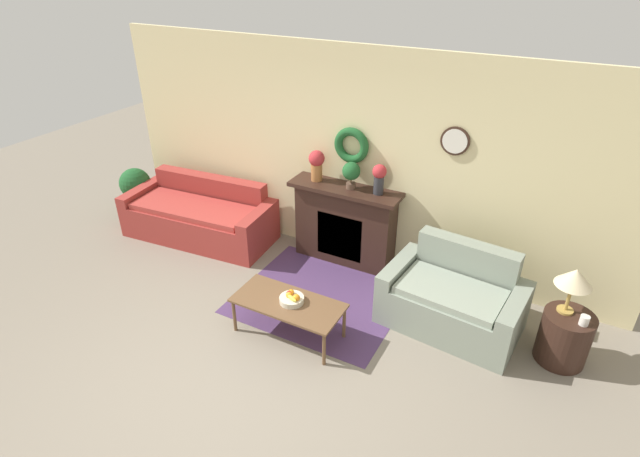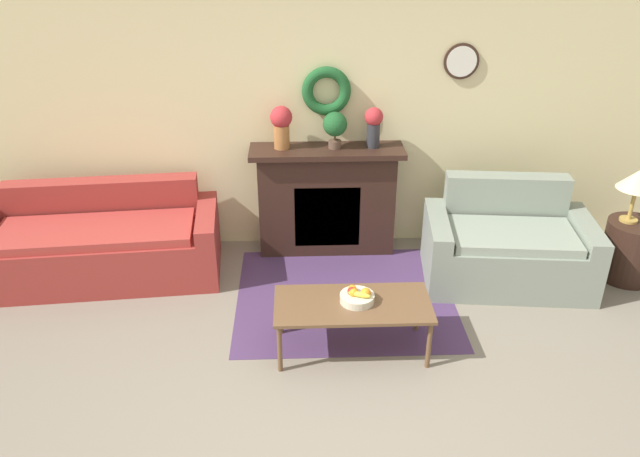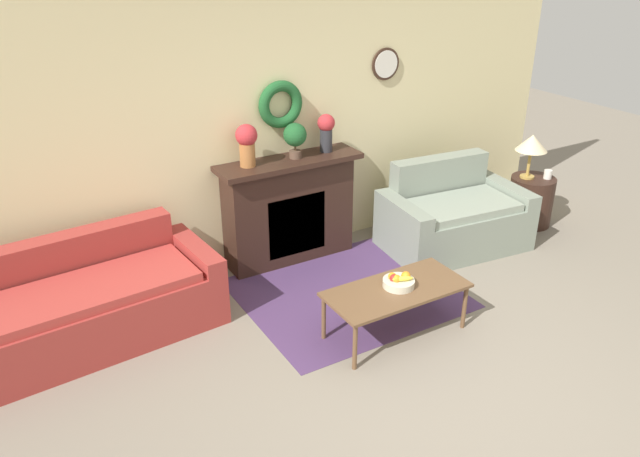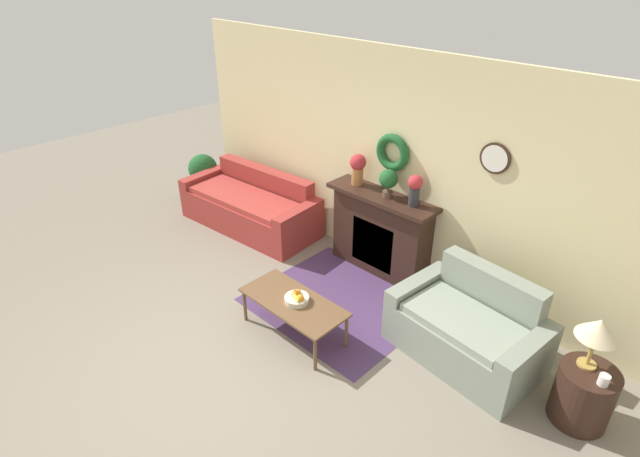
# 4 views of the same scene
# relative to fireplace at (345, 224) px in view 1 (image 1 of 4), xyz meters

# --- Properties ---
(ground_plane) EXTENTS (16.00, 16.00, 0.00)m
(ground_plane) POSITION_rel_fireplace_xyz_m (-0.03, -2.51, -0.53)
(ground_plane) COLOR gray
(floor_rug) EXTENTS (1.86, 1.63, 0.01)m
(floor_rug) POSITION_rel_fireplace_xyz_m (0.12, -0.88, -0.53)
(floor_rug) COLOR #4C335B
(floor_rug) RESTS_ON ground_plane
(wall_back) EXTENTS (6.80, 0.17, 2.70)m
(wall_back) POSITION_rel_fireplace_xyz_m (-0.02, 0.21, 0.82)
(wall_back) COLOR beige
(wall_back) RESTS_ON ground_plane
(fireplace) EXTENTS (1.42, 0.41, 1.05)m
(fireplace) POSITION_rel_fireplace_xyz_m (0.00, 0.00, 0.00)
(fireplace) COLOR #331E16
(fireplace) RESTS_ON ground_plane
(couch_left) EXTENTS (2.16, 1.05, 0.80)m
(couch_left) POSITION_rel_fireplace_xyz_m (-2.06, -0.40, -0.23)
(couch_left) COLOR #9E332D
(couch_left) RESTS_ON ground_plane
(loveseat_right) EXTENTS (1.52, 1.01, 0.88)m
(loveseat_right) POSITION_rel_fireplace_xyz_m (1.59, -0.61, -0.22)
(loveseat_right) COLOR gray
(loveseat_right) RESTS_ON ground_plane
(coffee_table) EXTENTS (1.16, 0.53, 0.42)m
(coffee_table) POSITION_rel_fireplace_xyz_m (0.12, -1.60, -0.15)
(coffee_table) COLOR brown
(coffee_table) RESTS_ON ground_plane
(fruit_bowl) EXTENTS (0.26, 0.26, 0.12)m
(fruit_bowl) POSITION_rel_fireplace_xyz_m (0.15, -1.58, -0.07)
(fruit_bowl) COLOR beige
(fruit_bowl) RESTS_ON coffee_table
(side_table_by_loveseat) EXTENTS (0.48, 0.48, 0.55)m
(side_table_by_loveseat) POSITION_rel_fireplace_xyz_m (2.70, -0.64, -0.26)
(side_table_by_loveseat) COLOR #331E16
(side_table_by_loveseat) RESTS_ON ground_plane
(table_lamp) EXTENTS (0.34, 0.34, 0.49)m
(table_lamp) POSITION_rel_fireplace_xyz_m (2.64, -0.59, 0.40)
(table_lamp) COLOR #B28E42
(table_lamp) RESTS_ON side_table_by_loveseat
(mug) EXTENTS (0.09, 0.09, 0.10)m
(mug) POSITION_rel_fireplace_xyz_m (2.81, -0.72, 0.06)
(mug) COLOR silver
(mug) RESTS_ON side_table_by_loveseat
(vase_on_mantel_left) EXTENTS (0.20, 0.20, 0.39)m
(vase_on_mantel_left) POSITION_rel_fireplace_xyz_m (-0.41, 0.01, 0.75)
(vase_on_mantel_left) COLOR #AD6B38
(vase_on_mantel_left) RESTS_ON fireplace
(vase_on_mantel_right) EXTENTS (0.17, 0.17, 0.37)m
(vase_on_mantel_right) POSITION_rel_fireplace_xyz_m (0.42, 0.01, 0.74)
(vase_on_mantel_right) COLOR #2D2D33
(vase_on_mantel_right) RESTS_ON fireplace
(potted_plant_on_mantel) EXTENTS (0.22, 0.22, 0.34)m
(potted_plant_on_mantel) POSITION_rel_fireplace_xyz_m (0.07, -0.01, 0.73)
(potted_plant_on_mantel) COLOR brown
(potted_plant_on_mantel) RESTS_ON fireplace
(potted_plant_floor_by_couch) EXTENTS (0.46, 0.46, 0.75)m
(potted_plant_floor_by_couch) POSITION_rel_fireplace_xyz_m (-3.33, -0.34, -0.06)
(potted_plant_floor_by_couch) COLOR brown
(potted_plant_floor_by_couch) RESTS_ON ground_plane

